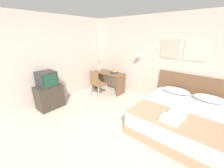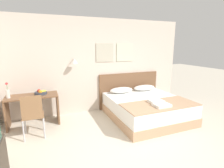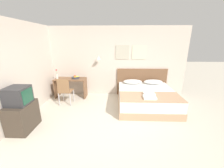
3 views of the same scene
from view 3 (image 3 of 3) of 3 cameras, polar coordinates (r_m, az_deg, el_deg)
ground_plane at (r=3.48m, az=-0.85°, el=-20.01°), size 24.00×24.00×0.00m
wall_back at (r=5.45m, az=0.55°, el=9.19°), size 5.63×0.31×2.65m
bed at (r=4.80m, az=13.95°, el=-5.69°), size 1.84×1.96×0.54m
headboard at (r=5.65m, az=12.15°, el=0.84°), size 1.96×0.06×1.07m
pillow_left at (r=5.32m, az=8.52°, el=0.99°), size 0.70×0.37×0.16m
pillow_right at (r=5.46m, az=16.72°, el=0.88°), size 0.70×0.37×0.16m
throw_blanket at (r=4.18m, az=15.76°, el=-5.13°), size 1.79×0.78×0.02m
folded_towel_near_foot at (r=4.29m, az=15.14°, el=-3.91°), size 0.33×0.27×0.06m
folded_towel_mid_bed at (r=4.03m, az=15.37°, el=-5.34°), size 0.36×0.28×0.06m
desk at (r=5.52m, az=-16.77°, el=-0.09°), size 1.16×0.53×0.75m
desk_chair at (r=4.88m, az=-19.08°, el=-2.17°), size 0.42×0.42×0.95m
fruit_bowl at (r=5.42m, az=-14.92°, el=2.70°), size 0.29×0.29×0.12m
flower_vase at (r=5.57m, az=-21.92°, el=3.31°), size 0.08×0.08×0.36m
tv_stand at (r=4.09m, az=-33.17°, el=-11.30°), size 0.48×0.71×0.69m
television at (r=3.88m, az=-34.49°, el=-4.03°), size 0.47×0.46×0.42m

